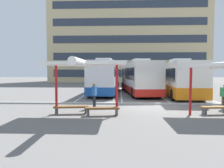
# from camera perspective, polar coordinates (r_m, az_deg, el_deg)

# --- Properties ---
(ground_plane) EXTENTS (160.00, 160.00, 0.00)m
(ground_plane) POSITION_cam_1_polar(r_m,az_deg,el_deg) (13.80, 10.76, -6.49)
(ground_plane) COLOR slate
(terminal_building) EXTENTS (37.02, 10.87, 21.76)m
(terminal_building) POSITION_cam_1_polar(r_m,az_deg,el_deg) (50.90, 4.58, 11.50)
(terminal_building) COLOR #D1BC8C
(terminal_building) RESTS_ON ground
(coach_bus_0) EXTENTS (2.93, 10.88, 3.77)m
(coach_bus_0) POSITION_cam_1_polar(r_m,az_deg,el_deg) (22.40, -1.85, 1.86)
(coach_bus_0) COLOR silver
(coach_bus_0) RESTS_ON ground
(coach_bus_1) EXTENTS (3.62, 11.60, 3.69)m
(coach_bus_1) POSITION_cam_1_polar(r_m,az_deg,el_deg) (22.41, 7.38, 1.79)
(coach_bus_1) COLOR silver
(coach_bus_1) RESTS_ON ground
(coach_bus_2) EXTENTS (3.21, 12.45, 3.59)m
(coach_bus_2) POSITION_cam_1_polar(r_m,az_deg,el_deg) (21.78, 17.62, 1.37)
(coach_bus_2) COLOR silver
(coach_bus_2) RESTS_ON ground
(lane_stripe_0) EXTENTS (0.16, 14.00, 0.01)m
(lane_stripe_0) POSITION_cam_1_polar(r_m,az_deg,el_deg) (22.77, -6.86, -2.55)
(lane_stripe_0) COLOR white
(lane_stripe_0) RESTS_ON ground
(lane_stripe_1) EXTENTS (0.16, 14.00, 0.01)m
(lane_stripe_1) POSITION_cam_1_polar(r_m,az_deg,el_deg) (22.49, 2.61, -2.60)
(lane_stripe_1) COLOR white
(lane_stripe_1) RESTS_ON ground
(lane_stripe_2) EXTENTS (0.16, 14.00, 0.01)m
(lane_stripe_2) POSITION_cam_1_polar(r_m,az_deg,el_deg) (22.83, 12.07, -2.58)
(lane_stripe_2) COLOR white
(lane_stripe_2) RESTS_ON ground
(lane_stripe_3) EXTENTS (0.16, 14.00, 0.01)m
(lane_stripe_3) POSITION_cam_1_polar(r_m,az_deg,el_deg) (23.76, 21.01, -2.50)
(lane_stripe_3) COLOR white
(lane_stripe_3) RESTS_ON ground
(waiting_shelter_0) EXTENTS (4.36, 4.55, 2.98)m
(waiting_shelter_0) POSITION_cam_1_polar(r_m,az_deg,el_deg) (10.82, -7.60, 5.48)
(waiting_shelter_0) COLOR red
(waiting_shelter_0) RESTS_ON ground
(bench_0) EXTENTS (1.97, 0.65, 0.45)m
(bench_0) POSITION_cam_1_polar(r_m,az_deg,el_deg) (11.61, -11.54, -6.67)
(bench_0) COLOR brown
(bench_0) RESTS_ON ground
(bench_1) EXTENTS (1.87, 0.63, 0.45)m
(bench_1) POSITION_cam_1_polar(r_m,az_deg,el_deg) (10.96, -2.75, -7.21)
(bench_1) COLOR brown
(bench_1) RESTS_ON ground
(waiting_shelter_1) EXTENTS (3.94, 4.53, 2.89)m
(waiting_shelter_1) POSITION_cam_1_polar(r_m,az_deg,el_deg) (12.06, 28.65, 4.47)
(waiting_shelter_1) COLOR red
(waiting_shelter_1) RESTS_ON ground
(bench_2) EXTENTS (1.64, 0.60, 0.45)m
(bench_2) POSITION_cam_1_polar(r_m,az_deg,el_deg) (12.63, 27.43, -6.21)
(bench_2) COLOR brown
(bench_2) RESTS_ON ground
(platform_kerb) EXTENTS (44.00, 0.24, 0.12)m
(platform_kerb) POSITION_cam_1_polar(r_m,az_deg,el_deg) (14.86, 10.13, -5.54)
(platform_kerb) COLOR #ADADA8
(platform_kerb) RESTS_ON ground
(waiting_passenger_0) EXTENTS (0.31, 0.51, 1.65)m
(waiting_passenger_0) POSITION_cam_1_polar(r_m,az_deg,el_deg) (13.27, -5.06, -2.69)
(waiting_passenger_0) COLOR black
(waiting_passenger_0) RESTS_ON ground
(waiting_passenger_1) EXTENTS (0.43, 0.51, 1.60)m
(waiting_passenger_1) POSITION_cam_1_polar(r_m,az_deg,el_deg) (14.60, 29.35, -2.70)
(waiting_passenger_1) COLOR brown
(waiting_passenger_1) RESTS_ON ground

